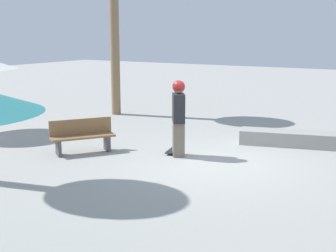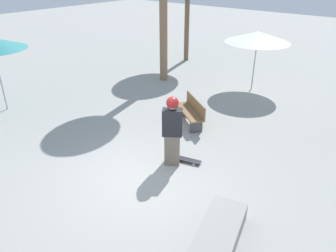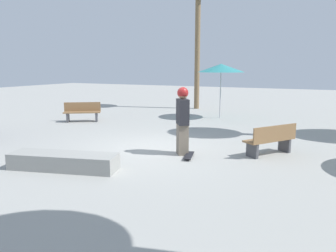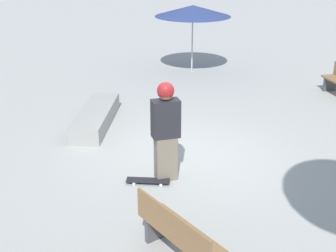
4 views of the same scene
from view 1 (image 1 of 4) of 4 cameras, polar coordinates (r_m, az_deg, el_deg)
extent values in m
plane|color=#9E9E99|center=(11.08, 5.21, -4.45)|extent=(60.00, 60.00, 0.00)
cube|color=#726656|center=(11.53, 1.28, -1.60)|extent=(0.48, 0.45, 0.85)
cube|color=#232328|center=(11.38, 1.30, 2.20)|extent=(0.57, 0.51, 0.70)
sphere|color=tan|center=(11.31, 1.31, 4.65)|extent=(0.28, 0.28, 0.28)
sphere|color=maroon|center=(11.30, 1.31, 4.82)|extent=(0.31, 0.31, 0.31)
cube|color=black|center=(11.96, 0.61, -2.90)|extent=(0.82, 0.39, 0.02)
cylinder|color=silver|center=(12.22, 0.55, -2.76)|extent=(0.06, 0.04, 0.05)
cylinder|color=silver|center=(12.18, 1.32, -2.81)|extent=(0.06, 0.04, 0.05)
cylinder|color=silver|center=(11.76, -0.13, -3.32)|extent=(0.06, 0.04, 0.05)
cylinder|color=silver|center=(11.72, 0.67, -3.39)|extent=(0.06, 0.04, 0.05)
cube|color=gray|center=(13.05, 14.53, -1.46)|extent=(1.34, 2.69, 0.39)
cube|color=#47474C|center=(12.18, -7.44, -2.07)|extent=(0.29, 0.37, 0.40)
cube|color=#47474C|center=(11.89, -13.21, -2.61)|extent=(0.29, 0.37, 0.40)
cube|color=olive|center=(11.97, -10.33, -1.29)|extent=(1.57, 1.27, 0.05)
cube|color=olive|center=(12.11, -10.60, -0.06)|extent=(1.34, 0.94, 0.40)
cylinder|color=#896B4C|center=(17.32, -6.51, 10.45)|extent=(0.33, 0.33, 5.50)
camera|label=2|loc=(14.34, 32.97, 16.70)|focal=35.00mm
camera|label=3|loc=(20.12, 4.36, 9.69)|focal=35.00mm
camera|label=4|loc=(14.84, -30.90, 14.41)|focal=50.00mm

